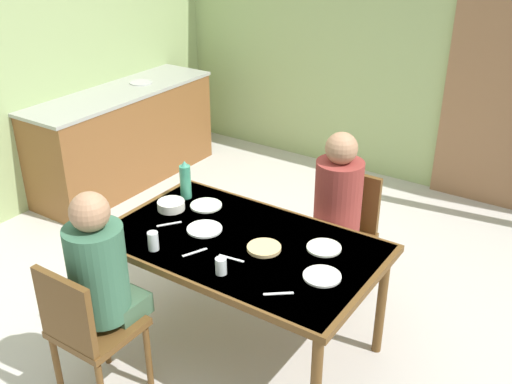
{
  "coord_description": "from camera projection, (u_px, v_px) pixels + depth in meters",
  "views": [
    {
      "loc": [
        1.98,
        -2.52,
        2.48
      ],
      "look_at": [
        0.32,
        -0.03,
        0.98
      ],
      "focal_mm": 41.56,
      "sensor_mm": 36.0,
      "label": 1
    }
  ],
  "objects": [
    {
      "name": "ground_plane",
      "position": [
        219.0,
        309.0,
        3.97
      ],
      "size": [
        6.95,
        6.95,
        0.0
      ],
      "primitive_type": "plane",
      "color": "beige"
    },
    {
      "name": "wall_back",
      "position": [
        393.0,
        35.0,
        5.35
      ],
      "size": [
        4.79,
        0.1,
        2.71
      ],
      "primitive_type": "cube",
      "color": "#9BB174",
      "rests_on": "ground_plane"
    },
    {
      "name": "wall_left",
      "position": [
        45.0,
        45.0,
        5.0
      ],
      "size": [
        0.1,
        4.01,
        2.71
      ],
      "primitive_type": "cube",
      "color": "#9BB174",
      "rests_on": "ground_plane"
    },
    {
      "name": "door_wooden",
      "position": [
        493.0,
        93.0,
        4.97
      ],
      "size": [
        0.8,
        0.05,
        2.0
      ],
      "primitive_type": "cube",
      "color": "#896041",
      "rests_on": "ground_plane"
    },
    {
      "name": "kitchen_counter",
      "position": [
        124.0,
        136.0,
        5.59
      ],
      "size": [
        0.61,
        1.93,
        0.91
      ],
      "color": "brown",
      "rests_on": "ground_plane"
    },
    {
      "name": "dining_table",
      "position": [
        241.0,
        251.0,
        3.37
      ],
      "size": [
        1.57,
        0.94,
        0.73
      ],
      "color": "brown",
      "rests_on": "ground_plane"
    },
    {
      "name": "chair_near_diner",
      "position": [
        86.0,
        328.0,
        3.03
      ],
      "size": [
        0.4,
        0.4,
        0.87
      ],
      "color": "brown",
      "rests_on": "ground_plane"
    },
    {
      "name": "chair_far_diner",
      "position": [
        344.0,
        229.0,
        3.94
      ],
      "size": [
        0.4,
        0.4,
        0.87
      ],
      "rotation": [
        0.0,
        0.0,
        3.14
      ],
      "color": "brown",
      "rests_on": "ground_plane"
    },
    {
      "name": "person_near_diner",
      "position": [
        100.0,
        269.0,
        3.01
      ],
      "size": [
        0.3,
        0.37,
        0.77
      ],
      "color": "#3D5D43",
      "rests_on": "ground_plane"
    },
    {
      "name": "person_far_diner",
      "position": [
        337.0,
        199.0,
        3.71
      ],
      "size": [
        0.3,
        0.37,
        0.77
      ],
      "rotation": [
        0.0,
        0.0,
        3.14
      ],
      "color": "brown",
      "rests_on": "ground_plane"
    },
    {
      "name": "water_bottle_green_near",
      "position": [
        185.0,
        181.0,
        3.78
      ],
      "size": [
        0.07,
        0.07,
        0.26
      ],
      "color": "#3A8D6D",
      "rests_on": "dining_table"
    },
    {
      "name": "serving_bowl_center",
      "position": [
        171.0,
        205.0,
        3.68
      ],
      "size": [
        0.17,
        0.17,
        0.05
      ],
      "primitive_type": "cylinder",
      "color": "silver",
      "rests_on": "dining_table"
    },
    {
      "name": "dinner_plate_near_left",
      "position": [
        322.0,
        276.0,
        3.03
      ],
      "size": [
        0.2,
        0.2,
        0.01
      ],
      "primitive_type": "cylinder",
      "color": "white",
      "rests_on": "dining_table"
    },
    {
      "name": "dinner_plate_near_right",
      "position": [
        206.0,
        205.0,
        3.72
      ],
      "size": [
        0.2,
        0.2,
        0.01
      ],
      "primitive_type": "cylinder",
      "color": "white",
      "rests_on": "dining_table"
    },
    {
      "name": "dinner_plate_far_center",
      "position": [
        324.0,
        248.0,
        3.27
      ],
      "size": [
        0.19,
        0.19,
        0.01
      ],
      "primitive_type": "cylinder",
      "color": "white",
      "rests_on": "dining_table"
    },
    {
      "name": "dinner_plate_far_side",
      "position": [
        205.0,
        229.0,
        3.46
      ],
      "size": [
        0.21,
        0.21,
        0.01
      ],
      "primitive_type": "cylinder",
      "color": "white",
      "rests_on": "dining_table"
    },
    {
      "name": "drinking_glass_by_near_diner",
      "position": [
        221.0,
        266.0,
        3.04
      ],
      "size": [
        0.06,
        0.06,
        0.09
      ],
      "primitive_type": "cylinder",
      "color": "silver",
      "rests_on": "dining_table"
    },
    {
      "name": "drinking_glass_by_far_diner",
      "position": [
        153.0,
        241.0,
        3.25
      ],
      "size": [
        0.06,
        0.06,
        0.11
      ],
      "primitive_type": "cylinder",
      "color": "silver",
      "rests_on": "dining_table"
    },
    {
      "name": "bread_plate_sliced",
      "position": [
        264.0,
        248.0,
        3.26
      ],
      "size": [
        0.19,
        0.19,
        0.02
      ],
      "primitive_type": "cylinder",
      "color": "#DBB77A",
      "rests_on": "dining_table"
    },
    {
      "name": "cutlery_knife_near",
      "position": [
        169.0,
        224.0,
        3.52
      ],
      "size": [
        0.1,
        0.13,
        0.0
      ],
      "primitive_type": "cube",
      "rotation": [
        0.0,
        0.0,
        0.95
      ],
      "color": "silver",
      "rests_on": "dining_table"
    },
    {
      "name": "cutlery_fork_near",
      "position": [
        278.0,
        294.0,
        2.9
      ],
      "size": [
        0.13,
        0.11,
        0.0
      ],
      "primitive_type": "cube",
      "rotation": [
        0.0,
        0.0,
        3.82
      ],
      "color": "silver",
      "rests_on": "dining_table"
    },
    {
      "name": "cutlery_knife_far",
      "position": [
        195.0,
        252.0,
        3.24
      ],
      "size": [
        0.08,
        0.14,
        0.0
      ],
      "primitive_type": "cube",
      "rotation": [
        0.0,
        0.0,
        4.29
      ],
      "color": "silver",
      "rests_on": "dining_table"
    },
    {
      "name": "cutlery_fork_far",
      "position": [
        231.0,
        258.0,
        3.18
      ],
      "size": [
        0.15,
        0.04,
        0.0
      ],
      "primitive_type": "cube",
      "rotation": [
        0.0,
        0.0,
        0.13
      ],
      "color": "silver",
      "rests_on": "dining_table"
    }
  ]
}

